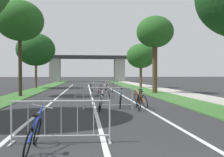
% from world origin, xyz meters
% --- Properties ---
extents(grass_verge_left, '(2.21, 63.58, 0.05)m').
position_xyz_m(grass_verge_left, '(-5.59, 26.01, 0.03)').
color(grass_verge_left, '#386B2D').
rests_on(grass_verge_left, ground).
extents(grass_verge_right, '(2.21, 63.58, 0.05)m').
position_xyz_m(grass_verge_right, '(5.59, 26.01, 0.03)').
color(grass_verge_right, '#386B2D').
rests_on(grass_verge_right, ground).
extents(sidewalk_path_right, '(2.15, 63.58, 0.08)m').
position_xyz_m(sidewalk_path_right, '(7.77, 26.01, 0.04)').
color(sidewalk_path_right, '#ADA89E').
rests_on(sidewalk_path_right, ground).
extents(lane_stripe_center, '(0.14, 36.78, 0.01)m').
position_xyz_m(lane_stripe_center, '(0.00, 18.39, 0.00)').
color(lane_stripe_center, silver).
rests_on(lane_stripe_center, ground).
extents(lane_stripe_right_lane, '(0.14, 36.78, 0.01)m').
position_xyz_m(lane_stripe_right_lane, '(2.47, 18.39, 0.00)').
color(lane_stripe_right_lane, silver).
rests_on(lane_stripe_right_lane, ground).
extents(lane_stripe_left_lane, '(0.14, 36.78, 0.01)m').
position_xyz_m(lane_stripe_left_lane, '(-2.47, 18.39, 0.00)').
color(lane_stripe_left_lane, silver).
rests_on(lane_stripe_left_lane, ground).
extents(overpass_bridge, '(17.67, 3.10, 5.76)m').
position_xyz_m(overpass_bridge, '(0.00, 52.54, 3.68)').
color(overpass_bridge, '#2D2D30').
rests_on(overpass_bridge, ground).
extents(tree_left_maple_mid, '(3.53, 3.53, 7.18)m').
position_xyz_m(tree_left_maple_mid, '(-5.32, 16.30, 5.65)').
color(tree_left_maple_mid, '#3D2D1E').
rests_on(tree_left_maple_mid, ground).
extents(tree_left_oak_mid, '(4.52, 4.52, 6.50)m').
position_xyz_m(tree_left_oak_mid, '(-6.27, 27.21, 4.57)').
color(tree_left_oak_mid, brown).
rests_on(tree_left_oak_mid, ground).
extents(tree_right_pine_far, '(3.20, 3.20, 6.70)m').
position_xyz_m(tree_right_pine_far, '(5.53, 18.10, 5.26)').
color(tree_right_pine_far, '#4C3823').
rests_on(tree_right_pine_far, ground).
extents(tree_right_cypress_far, '(3.47, 3.47, 5.35)m').
position_xyz_m(tree_right_cypress_far, '(6.22, 26.67, 3.86)').
color(tree_right_cypress_far, brown).
rests_on(tree_right_cypress_far, ground).
extents(crowd_barrier_nearest, '(2.44, 0.53, 1.05)m').
position_xyz_m(crowd_barrier_nearest, '(-1.04, 3.13, 0.52)').
color(crowd_barrier_nearest, '#ADADB2').
rests_on(crowd_barrier_nearest, ground).
extents(crowd_barrier_second, '(2.45, 0.56, 1.05)m').
position_xyz_m(crowd_barrier_second, '(0.64, 9.04, 0.52)').
color(crowd_barrier_second, '#ADADB2').
rests_on(crowd_barrier_second, ground).
extents(crowd_barrier_third, '(2.45, 0.58, 1.05)m').
position_xyz_m(crowd_barrier_third, '(-0.02, 14.94, 0.52)').
color(crowd_barrier_third, '#ADADB2').
rests_on(crowd_barrier_third, ground).
extents(crowd_barrier_fourth, '(2.45, 0.56, 1.05)m').
position_xyz_m(crowd_barrier_fourth, '(1.49, 20.85, 0.52)').
color(crowd_barrier_fourth, '#ADADB2').
rests_on(crowd_barrier_fourth, ground).
extents(bicycle_blue_0, '(0.50, 1.65, 0.99)m').
position_xyz_m(bicycle_blue_0, '(-1.58, 2.55, 0.37)').
color(bicycle_blue_0, black).
rests_on(bicycle_blue_0, ground).
extents(bicycle_red_1, '(0.61, 1.75, 0.88)m').
position_xyz_m(bicycle_red_1, '(0.63, 15.51, 0.36)').
color(bicycle_red_1, black).
rests_on(bicycle_red_1, ground).
extents(bicycle_green_2, '(0.48, 1.79, 0.97)m').
position_xyz_m(bicycle_green_2, '(0.12, 21.31, 0.38)').
color(bicycle_green_2, black).
rests_on(bicycle_green_2, ground).
extents(bicycle_black_3, '(0.54, 1.74, 0.92)m').
position_xyz_m(bicycle_black_3, '(2.08, 8.65, 0.37)').
color(bicycle_black_3, black).
rests_on(bicycle_black_3, ground).
extents(bicycle_white_4, '(0.51, 1.57, 0.95)m').
position_xyz_m(bicycle_white_4, '(0.24, 8.47, 0.35)').
color(bicycle_white_4, black).
rests_on(bicycle_white_4, ground).
extents(bicycle_teal_5, '(0.44, 1.67, 0.99)m').
position_xyz_m(bicycle_teal_5, '(1.32, 9.57, 0.37)').
color(bicycle_teal_5, black).
rests_on(bicycle_teal_5, ground).
extents(bicycle_silver_6, '(0.66, 1.75, 1.03)m').
position_xyz_m(bicycle_silver_6, '(1.48, 20.34, 0.39)').
color(bicycle_silver_6, black).
rests_on(bicycle_silver_6, ground).
extents(bicycle_yellow_7, '(0.51, 1.77, 0.95)m').
position_xyz_m(bicycle_yellow_7, '(1.25, 15.49, 0.38)').
color(bicycle_yellow_7, black).
rests_on(bicycle_yellow_7, ground).
extents(bicycle_purple_8, '(0.48, 1.65, 0.89)m').
position_xyz_m(bicycle_purple_8, '(2.10, 20.28, 0.36)').
color(bicycle_purple_8, black).
rests_on(bicycle_purple_8, ground).
extents(bicycle_orange_9, '(0.65, 1.77, 0.97)m').
position_xyz_m(bicycle_orange_9, '(2.34, 9.42, 0.38)').
color(bicycle_orange_9, black).
rests_on(bicycle_orange_9, ground).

